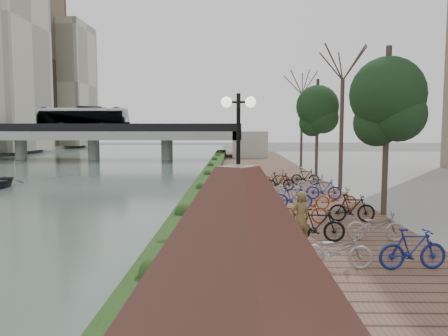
{
  "coord_description": "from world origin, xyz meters",
  "views": [
    {
      "loc": [
        2.1,
        -7.99,
        3.89
      ],
      "look_at": [
        1.66,
        12.56,
        2.0
      ],
      "focal_mm": 35.0,
      "sensor_mm": 36.0,
      "label": 1
    }
  ],
  "objects": [
    {
      "name": "ground",
      "position": [
        0.0,
        0.0,
        0.0
      ],
      "size": [
        220.0,
        220.0,
        0.0
      ],
      "primitive_type": "plane",
      "color": "#59595B",
      "rests_on": "ground"
    },
    {
      "name": "river_water",
      "position": [
        -15.0,
        25.0,
        0.01
      ],
      "size": [
        30.0,
        130.0,
        0.02
      ],
      "primitive_type": "cube",
      "color": "#43544F",
      "rests_on": "ground"
    },
    {
      "name": "promenade",
      "position": [
        4.0,
        17.5,
        0.25
      ],
      "size": [
        8.0,
        75.0,
        0.5
      ],
      "primitive_type": "cube",
      "color": "brown",
      "rests_on": "ground"
    },
    {
      "name": "hedge",
      "position": [
        0.6,
        20.0,
        0.8
      ],
      "size": [
        1.1,
        56.0,
        0.6
      ],
      "primitive_type": "cube",
      "color": "#203914",
      "rests_on": "promenade"
    },
    {
      "name": "chain_fence",
      "position": [
        1.4,
        2.0,
        0.85
      ],
      "size": [
        0.1,
        14.1,
        0.7
      ],
      "color": "black",
      "rests_on": "promenade"
    },
    {
      "name": "lamppost",
      "position": [
        2.25,
        4.7,
        3.7
      ],
      "size": [
        1.02,
        0.32,
        4.38
      ],
      "color": "black",
      "rests_on": "promenade"
    },
    {
      "name": "motorcycle",
      "position": [
        3.12,
        3.27,
        1.02
      ],
      "size": [
        0.76,
        1.72,
        1.04
      ],
      "primitive_type": null,
      "rotation": [
        0.0,
        0.0,
        -0.15
      ],
      "color": "black",
      "rests_on": "promenade"
    },
    {
      "name": "pedestrian",
      "position": [
        4.0,
        4.2,
        1.31
      ],
      "size": [
        0.69,
        0.56,
        1.62
      ],
      "primitive_type": "imported",
      "rotation": [
        0.0,
        0.0,
        3.48
      ],
      "color": "brown",
      "rests_on": "promenade"
    },
    {
      "name": "bicycle_parking",
      "position": [
        5.49,
        10.13,
        0.97
      ],
      "size": [
        2.4,
        17.32,
        1.0
      ],
      "color": "#9B9B9F",
      "rests_on": "promenade"
    },
    {
      "name": "street_trees",
      "position": [
        8.0,
        12.68,
        3.69
      ],
      "size": [
        3.2,
        37.12,
        6.8
      ],
      "color": "#34271E",
      "rests_on": "promenade"
    },
    {
      "name": "bridge",
      "position": [
        -15.23,
        45.0,
        3.37
      ],
      "size": [
        36.0,
        10.77,
        6.5
      ],
      "color": "#ABACA6",
      "rests_on": "ground"
    }
  ]
}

